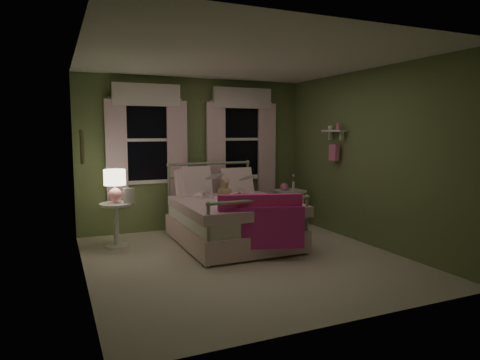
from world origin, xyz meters
name	(u,v)px	position (x,y,z in m)	size (l,w,h in m)	color
room_shell	(245,162)	(0.00, 0.00, 1.30)	(4.20, 4.20, 4.20)	beige
bed	(231,219)	(0.14, 0.84, 0.38)	(1.58, 2.04, 1.18)	white
pink_throw	(261,215)	(0.15, -0.18, 0.61)	(1.09, 0.46, 0.71)	#F52F8F
child_left	(204,177)	(-0.13, 1.27, 0.99)	(0.30, 0.20, 0.84)	#F7D1DD
child_right	(237,181)	(0.43, 1.27, 0.89)	(0.31, 0.24, 0.65)	#F7D1DD
book_left	(209,180)	(-0.13, 1.02, 0.96)	(0.20, 0.27, 0.03)	beige
book_right	(243,181)	(0.43, 1.02, 0.92)	(0.20, 0.27, 0.02)	beige
teddy_bear	(224,189)	(0.15, 1.11, 0.79)	(0.24, 0.20, 0.33)	tan
nightstand_left	(116,219)	(-1.48, 1.31, 0.42)	(0.46, 0.46, 0.65)	white
table_lamp	(115,182)	(-1.48, 1.31, 0.95)	(0.31, 0.31, 0.48)	pink
book_nightstand	(123,203)	(-1.38, 1.23, 0.66)	(0.16, 0.22, 0.02)	beige
nightstand_right	(289,195)	(1.56, 1.54, 0.55)	(0.50, 0.40, 0.64)	white
pink_toy	(284,187)	(1.46, 1.54, 0.71)	(0.14, 0.20, 0.14)	pink
bud_vase	(293,182)	(1.68, 1.59, 0.79)	(0.06, 0.06, 0.28)	white
window_left	(147,136)	(-0.85, 2.03, 1.62)	(1.34, 0.13, 1.96)	black
window_right	(242,135)	(0.85, 2.03, 1.62)	(1.34, 0.13, 1.96)	black
wall_shelf	(334,142)	(1.90, 0.70, 1.52)	(0.15, 0.50, 0.60)	white
framed_picture	(82,147)	(-1.95, 0.60, 1.50)	(0.03, 0.32, 0.42)	beige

